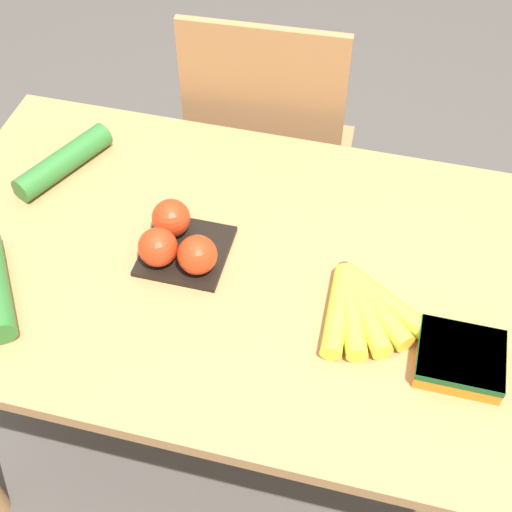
% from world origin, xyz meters
% --- Properties ---
extents(ground_plane, '(12.00, 12.00, 0.00)m').
position_xyz_m(ground_plane, '(0.00, 0.00, 0.00)').
color(ground_plane, '#4C4742').
extents(dining_table, '(1.33, 0.77, 0.78)m').
position_xyz_m(dining_table, '(0.00, 0.00, 0.66)').
color(dining_table, '#B27F4C').
rests_on(dining_table, ground_plane).
extents(chair, '(0.44, 0.42, 0.99)m').
position_xyz_m(chair, '(-0.11, 0.58, 0.50)').
color(chair, '#A87547').
rests_on(chair, ground_plane).
extents(banana_bunch, '(0.19, 0.21, 0.04)m').
position_xyz_m(banana_bunch, '(0.21, -0.06, 0.79)').
color(banana_bunch, brown).
rests_on(banana_bunch, dining_table).
extents(tomato_pack, '(0.16, 0.16, 0.09)m').
position_xyz_m(tomato_pack, '(-0.15, -0.01, 0.82)').
color(tomato_pack, black).
rests_on(tomato_pack, dining_table).
extents(carrot_bag, '(0.14, 0.13, 0.04)m').
position_xyz_m(carrot_bag, '(0.39, -0.13, 0.80)').
color(carrot_bag, orange).
rests_on(carrot_bag, dining_table).
extents(cucumber_near, '(0.15, 0.24, 0.05)m').
position_xyz_m(cucumber_near, '(-0.46, 0.16, 0.80)').
color(cucumber_near, '#2D702D').
rests_on(cucumber_near, dining_table).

